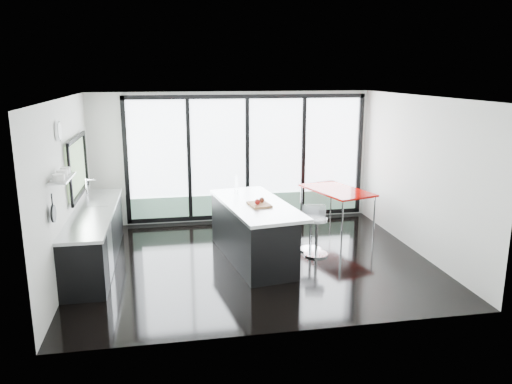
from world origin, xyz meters
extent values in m
cube|color=black|center=(0.00, 0.00, 0.00)|extent=(6.00, 5.00, 0.00)
cube|color=white|center=(0.00, 0.00, 2.80)|extent=(6.00, 5.00, 0.00)
cube|color=beige|center=(0.00, 2.50, 1.40)|extent=(6.00, 0.00, 2.80)
cube|color=white|center=(0.30, 2.47, 1.40)|extent=(5.00, 0.02, 2.50)
cube|color=#517563|center=(0.30, 2.43, 0.37)|extent=(5.00, 0.02, 0.44)
cube|color=black|center=(-0.95, 2.43, 1.40)|extent=(0.08, 0.04, 2.50)
cube|color=black|center=(0.30, 2.43, 1.40)|extent=(0.08, 0.04, 2.50)
cube|color=black|center=(1.55, 2.43, 1.40)|extent=(0.08, 0.04, 2.50)
cube|color=beige|center=(0.00, -2.50, 1.40)|extent=(6.00, 0.00, 2.80)
cube|color=beige|center=(-3.00, 0.00, 1.40)|extent=(0.00, 5.00, 2.80)
cube|color=#617C55|center=(-2.97, 0.90, 1.60)|extent=(0.02, 1.60, 0.90)
cube|color=#AAADAF|center=(-2.87, -0.85, 1.75)|extent=(0.25, 0.80, 0.03)
cylinder|color=white|center=(-2.97, -0.30, 2.35)|extent=(0.04, 0.30, 0.30)
cylinder|color=black|center=(-2.94, -1.25, 1.35)|extent=(0.03, 0.24, 0.24)
cube|color=beige|center=(3.00, 0.00, 1.40)|extent=(0.00, 5.00, 2.80)
cube|color=black|center=(-2.67, 0.40, 0.43)|extent=(0.65, 3.20, 0.87)
cube|color=#AAADAF|center=(-2.67, 0.40, 0.90)|extent=(0.69, 3.24, 0.05)
cube|color=#AAADAF|center=(-2.67, 0.90, 0.90)|extent=(0.45, 0.48, 0.06)
cylinder|color=silver|center=(-2.82, 0.90, 1.14)|extent=(0.02, 0.02, 0.44)
cube|color=#AAADAF|center=(-2.36, -0.35, 0.42)|extent=(0.03, 0.60, 0.80)
cube|color=black|center=(-0.02, 0.10, 0.47)|extent=(1.17, 2.48, 0.94)
cube|color=#AAADAF|center=(0.07, 0.12, 0.97)|extent=(1.39, 2.58, 0.05)
cube|color=#B27649|center=(0.09, -0.04, 1.01)|extent=(0.39, 0.48, 0.03)
sphere|color=maroon|center=(0.05, -0.11, 1.08)|extent=(0.11, 0.11, 0.10)
sphere|color=#4D2115|center=(0.15, 0.02, 1.08)|extent=(0.10, 0.10, 0.09)
cylinder|color=silver|center=(-0.16, 0.90, 1.15)|extent=(0.09, 0.09, 0.30)
cylinder|color=silver|center=(1.15, 0.05, 0.35)|extent=(0.52, 0.52, 0.69)
cylinder|color=silver|center=(1.12, 0.32, 0.32)|extent=(0.48, 0.48, 0.64)
cube|color=#870300|center=(2.02, 1.50, 0.42)|extent=(1.32, 1.76, 0.84)
camera|label=1|loc=(-1.42, -8.04, 3.20)|focal=35.00mm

